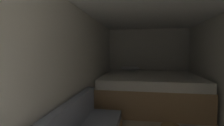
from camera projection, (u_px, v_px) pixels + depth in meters
wall_back at (148, 62)px, 5.33m from camera, size 2.55×0.05×2.06m
wall_left at (78, 72)px, 2.78m from camera, size 0.05×5.55×2.06m
ceiling_slab at (157, 3)px, 2.50m from camera, size 2.55×5.55×0.05m
bed at (149, 90)px, 4.28m from camera, size 2.33×2.08×0.92m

